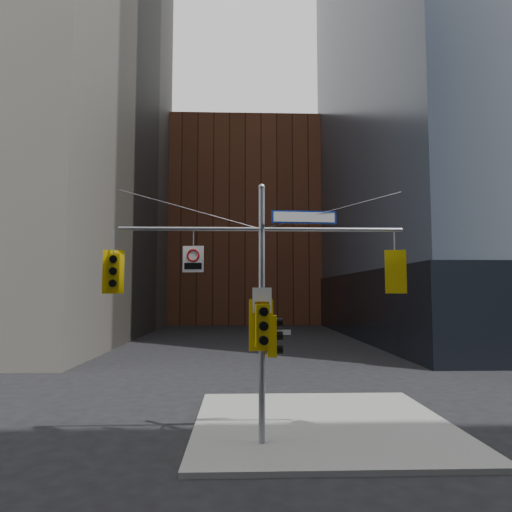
{
  "coord_description": "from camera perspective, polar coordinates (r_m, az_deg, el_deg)",
  "views": [
    {
      "loc": [
        -0.6,
        -10.72,
        4.23
      ],
      "look_at": [
        -0.16,
        2.0,
        5.24
      ],
      "focal_mm": 32.0,
      "sensor_mm": 36.0,
      "label": 1
    }
  ],
  "objects": [
    {
      "name": "ground",
      "position": [
        11.54,
        1.27,
        -26.04
      ],
      "size": [
        160.0,
        160.0,
        0.0
      ],
      "primitive_type": "plane",
      "color": "black",
      "rests_on": "ground"
    },
    {
      "name": "sidewalk_corner",
      "position": [
        15.52,
        8.25,
        -20.03
      ],
      "size": [
        8.0,
        8.0,
        0.15
      ],
      "primitive_type": "cube",
      "color": "gray",
      "rests_on": "ground"
    },
    {
      "name": "brick_midrise",
      "position": [
        69.42,
        -1.45,
        3.54
      ],
      "size": [
        26.0,
        20.0,
        28.0
      ],
      "primitive_type": "cube",
      "color": "brown",
      "rests_on": "ground"
    },
    {
      "name": "signal_assembly",
      "position": [
        12.73,
        0.73,
        -3.7
      ],
      "size": [
        8.0,
        0.8,
        7.3
      ],
      "color": "gray",
      "rests_on": "ground"
    },
    {
      "name": "traffic_light_west_arm",
      "position": [
        13.22,
        -17.43,
        -1.86
      ],
      "size": [
        0.58,
        0.54,
        1.23
      ],
      "rotation": [
        0.0,
        0.0,
        0.25
      ],
      "color": "gold",
      "rests_on": "ground"
    },
    {
      "name": "traffic_light_east_arm",
      "position": [
        13.46,
        16.99,
        -1.92
      ],
      "size": [
        0.57,
        0.52,
        1.21
      ],
      "rotation": [
        0.0,
        0.0,
        2.92
      ],
      "color": "gold",
      "rests_on": "ground"
    },
    {
      "name": "traffic_light_pole_side",
      "position": [
        12.81,
        2.22,
        -9.95
      ],
      "size": [
        0.44,
        0.37,
        1.13
      ],
      "rotation": [
        0.0,
        0.0,
        1.53
      ],
      "color": "gold",
      "rests_on": "ground"
    },
    {
      "name": "traffic_light_pole_front",
      "position": [
        12.5,
        0.79,
        -8.67
      ],
      "size": [
        0.67,
        0.57,
        1.41
      ],
      "rotation": [
        0.0,
        0.0,
        0.12
      ],
      "color": "gold",
      "rests_on": "ground"
    },
    {
      "name": "street_sign_blade",
      "position": [
        13.02,
        6.04,
        4.85
      ],
      "size": [
        1.86,
        0.18,
        0.36
      ],
      "rotation": [
        0.0,
        0.0,
        0.07
      ],
      "color": "navy",
      "rests_on": "ground"
    },
    {
      "name": "regulatory_sign_arm",
      "position": [
        12.8,
        -7.87,
        -0.27
      ],
      "size": [
        0.59,
        0.12,
        0.74
      ],
      "rotation": [
        0.0,
        0.0,
        -0.14
      ],
      "color": "silver",
      "rests_on": "ground"
    },
    {
      "name": "regulatory_sign_pole",
      "position": [
        12.62,
        0.76,
        -5.64
      ],
      "size": [
        0.53,
        0.04,
        0.7
      ],
      "rotation": [
        0.0,
        0.0,
        0.01
      ],
      "color": "silver",
      "rests_on": "ground"
    },
    {
      "name": "street_blade_ew",
      "position": [
        12.82,
        2.77,
        -9.52
      ],
      "size": [
        0.72,
        0.12,
        0.14
      ],
      "rotation": [
        0.0,
        0.0,
        0.13
      ],
      "color": "silver",
      "rests_on": "ground"
    },
    {
      "name": "street_blade_ns",
      "position": [
        13.25,
        0.64,
        -10.2
      ],
      "size": [
        0.05,
        0.66,
        0.13
      ],
      "rotation": [
        0.0,
        0.0,
        -0.04
      ],
      "color": "#145926",
      "rests_on": "ground"
    }
  ]
}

